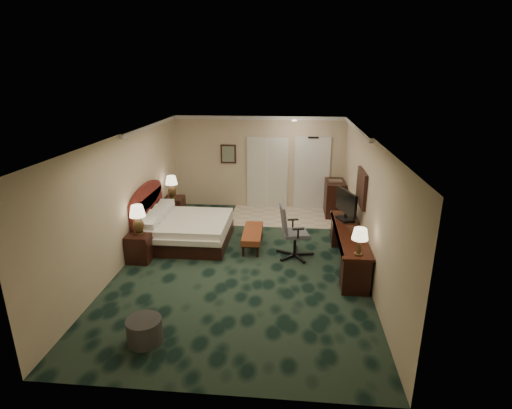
# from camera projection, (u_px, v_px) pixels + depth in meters

# --- Properties ---
(floor) EXTENTS (5.00, 7.50, 0.00)m
(floor) POSITION_uv_depth(u_px,v_px,m) (244.00, 261.00, 8.61)
(floor) COLOR black
(floor) RESTS_ON ground
(ceiling) EXTENTS (5.00, 7.50, 0.00)m
(ceiling) POSITION_uv_depth(u_px,v_px,m) (243.00, 136.00, 7.76)
(ceiling) COLOR white
(ceiling) RESTS_ON wall_back
(wall_back) EXTENTS (5.00, 0.00, 2.70)m
(wall_back) POSITION_uv_depth(u_px,v_px,m) (259.00, 163.00, 11.73)
(wall_back) COLOR beige
(wall_back) RESTS_ON ground
(wall_front) EXTENTS (5.00, 0.00, 2.70)m
(wall_front) POSITION_uv_depth(u_px,v_px,m) (204.00, 302.00, 4.64)
(wall_front) COLOR beige
(wall_front) RESTS_ON ground
(wall_left) EXTENTS (0.00, 7.50, 2.70)m
(wall_left) POSITION_uv_depth(u_px,v_px,m) (126.00, 199.00, 8.40)
(wall_left) COLOR beige
(wall_left) RESTS_ON ground
(wall_right) EXTENTS (0.00, 7.50, 2.70)m
(wall_right) POSITION_uv_depth(u_px,v_px,m) (367.00, 206.00, 7.96)
(wall_right) COLOR beige
(wall_right) RESTS_ON ground
(crown_molding) EXTENTS (5.00, 7.50, 0.10)m
(crown_molding) POSITION_uv_depth(u_px,v_px,m) (243.00, 139.00, 7.77)
(crown_molding) COLOR silver
(crown_molding) RESTS_ON wall_back
(tile_patch) EXTENTS (3.20, 1.70, 0.01)m
(tile_patch) POSITION_uv_depth(u_px,v_px,m) (288.00, 216.00, 11.27)
(tile_patch) COLOR beige
(tile_patch) RESTS_ON ground
(headboard) EXTENTS (0.12, 2.00, 1.40)m
(headboard) POSITION_uv_depth(u_px,v_px,m) (148.00, 212.00, 9.55)
(headboard) COLOR #490F0B
(headboard) RESTS_ON ground
(entry_door) EXTENTS (1.02, 0.06, 2.18)m
(entry_door) POSITION_uv_depth(u_px,v_px,m) (312.00, 174.00, 11.66)
(entry_door) COLOR silver
(entry_door) RESTS_ON ground
(closet_doors) EXTENTS (1.20, 0.06, 2.10)m
(closet_doors) POSITION_uv_depth(u_px,v_px,m) (267.00, 173.00, 11.76)
(closet_doors) COLOR silver
(closet_doors) RESTS_ON ground
(wall_art) EXTENTS (0.45, 0.06, 0.55)m
(wall_art) POSITION_uv_depth(u_px,v_px,m) (228.00, 154.00, 11.69)
(wall_art) COLOR #4E7064
(wall_art) RESTS_ON wall_back
(wall_mirror) EXTENTS (0.05, 0.95, 0.75)m
(wall_mirror) POSITION_uv_depth(u_px,v_px,m) (362.00, 188.00, 8.47)
(wall_mirror) COLOR white
(wall_mirror) RESTS_ON wall_right
(bed) EXTENTS (1.92, 1.78, 0.61)m
(bed) POSITION_uv_depth(u_px,v_px,m) (188.00, 231.00, 9.46)
(bed) COLOR white
(bed) RESTS_ON ground
(nightstand_near) EXTENTS (0.49, 0.56, 0.61)m
(nightstand_near) POSITION_uv_depth(u_px,v_px,m) (140.00, 247.00, 8.59)
(nightstand_near) COLOR black
(nightstand_near) RESTS_ON ground
(nightstand_far) EXTENTS (0.50, 0.57, 0.62)m
(nightstand_far) POSITION_uv_depth(u_px,v_px,m) (174.00, 208.00, 11.01)
(nightstand_far) COLOR black
(nightstand_far) RESTS_ON ground
(lamp_near) EXTENTS (0.37, 0.37, 0.64)m
(lamp_near) POSITION_uv_depth(u_px,v_px,m) (138.00, 220.00, 8.41)
(lamp_near) COLOR black
(lamp_near) RESTS_ON nightstand_near
(lamp_far) EXTENTS (0.40, 0.40, 0.62)m
(lamp_far) POSITION_uv_depth(u_px,v_px,m) (172.00, 187.00, 10.78)
(lamp_far) COLOR black
(lamp_far) RESTS_ON nightstand_far
(bed_bench) EXTENTS (0.45, 1.23, 0.41)m
(bed_bench) POSITION_uv_depth(u_px,v_px,m) (253.00, 239.00, 9.25)
(bed_bench) COLOR brown
(bed_bench) RESTS_ON ground
(ottoman) EXTENTS (0.60, 0.60, 0.38)m
(ottoman) POSITION_uv_depth(u_px,v_px,m) (145.00, 331.00, 6.01)
(ottoman) COLOR #343435
(ottoman) RESTS_ON ground
(desk) EXTENTS (0.56, 2.62, 0.75)m
(desk) POSITION_uv_depth(u_px,v_px,m) (348.00, 248.00, 8.37)
(desk) COLOR black
(desk) RESTS_ON ground
(tv) EXTENTS (0.36, 0.84, 0.68)m
(tv) POSITION_uv_depth(u_px,v_px,m) (346.00, 206.00, 8.78)
(tv) COLOR black
(tv) RESTS_ON desk
(desk_lamp) EXTENTS (0.38, 0.38, 0.52)m
(desk_lamp) POSITION_uv_depth(u_px,v_px,m) (360.00, 242.00, 7.12)
(desk_lamp) COLOR black
(desk_lamp) RESTS_ON desk
(desk_chair) EXTENTS (0.82, 0.78, 1.20)m
(desk_chair) POSITION_uv_depth(u_px,v_px,m) (295.00, 231.00, 8.67)
(desk_chair) COLOR #484753
(desk_chair) RESTS_ON ground
(minibar) EXTENTS (0.52, 0.93, 0.98)m
(minibar) POSITION_uv_depth(u_px,v_px,m) (334.00, 198.00, 11.29)
(minibar) COLOR black
(minibar) RESTS_ON ground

